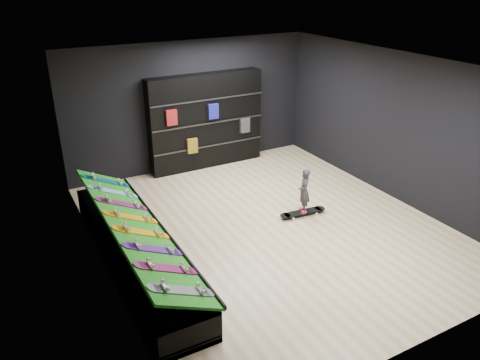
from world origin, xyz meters
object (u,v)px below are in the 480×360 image
display_rack (135,251)px  back_shelving (206,121)px  child (304,199)px  floor_skateboard (303,213)px

display_rack → back_shelving: 4.45m
child → floor_skateboard: bearing=180.0°
floor_skateboard → child: bearing=0.0°
back_shelving → floor_skateboard: 3.48m
back_shelving → child: (0.54, -3.27, -0.77)m
display_rack → floor_skateboard: (3.38, 0.05, -0.20)m
display_rack → child: child is taller
back_shelving → child: 3.40m
display_rack → child: size_ratio=8.36×
back_shelving → floor_skateboard: bearing=-80.6°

